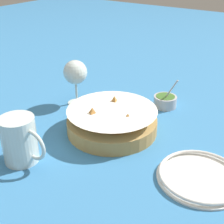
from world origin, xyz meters
The scene contains 6 objects.
ground_plane centered at (0.00, 0.00, 0.00)m, with size 4.00×4.00×0.00m, color teal.
food_basket centered at (-0.01, 0.01, 0.03)m, with size 0.25×0.25×0.08m.
sauce_cup centered at (0.04, 0.24, 0.02)m, with size 0.07×0.07×0.10m.
wine_glass centered at (-0.21, 0.10, 0.10)m, with size 0.08×0.08×0.15m.
beer_mug centered at (-0.11, -0.22, 0.05)m, with size 0.13×0.08×0.11m.
side_plate centered at (0.27, -0.04, 0.01)m, with size 0.19×0.19×0.01m.
Camera 1 is at (0.41, -0.60, 0.45)m, focal length 50.00 mm.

